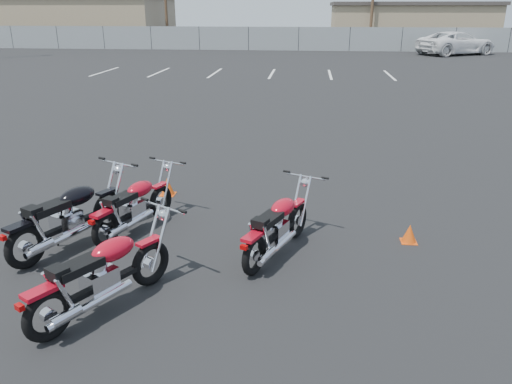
# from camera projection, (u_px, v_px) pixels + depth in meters

# --- Properties ---
(ground) EXTENTS (120.00, 120.00, 0.00)m
(ground) POSITION_uv_depth(u_px,v_px,m) (238.00, 249.00, 7.13)
(ground) COLOR black
(ground) RESTS_ON ground
(motorcycle_front_red) EXTENTS (1.03, 1.83, 0.91)m
(motorcycle_front_red) POSITION_uv_depth(u_px,v_px,m) (134.00, 206.00, 7.55)
(motorcycle_front_red) COLOR black
(motorcycle_front_red) RESTS_ON ground
(motorcycle_second_black) EXTENTS (1.29, 2.05, 1.04)m
(motorcycle_second_black) POSITION_uv_depth(u_px,v_px,m) (69.00, 217.00, 7.02)
(motorcycle_second_black) COLOR black
(motorcycle_second_black) RESTS_ON ground
(motorcycle_third_red) EXTENTS (1.38, 1.91, 0.99)m
(motorcycle_third_red) POSITION_uv_depth(u_px,v_px,m) (103.00, 275.00, 5.54)
(motorcycle_third_red) COLOR black
(motorcycle_third_red) RESTS_ON ground
(motorcycle_rear_red) EXTENTS (1.11, 1.84, 0.92)m
(motorcycle_rear_red) POSITION_uv_depth(u_px,v_px,m) (278.00, 227.00, 6.82)
(motorcycle_rear_red) COLOR black
(motorcycle_rear_red) RESTS_ON ground
(training_cone_near) EXTENTS (0.23, 0.23, 0.27)m
(training_cone_near) POSITION_uv_depth(u_px,v_px,m) (409.00, 233.00, 7.28)
(training_cone_near) COLOR #E24B0B
(training_cone_near) RESTS_ON ground
(training_cone_extra) EXTENTS (0.27, 0.27, 0.32)m
(training_cone_extra) POSITION_uv_depth(u_px,v_px,m) (167.00, 186.00, 9.13)
(training_cone_extra) COLOR #E24B0B
(training_cone_extra) RESTS_ON ground
(chainlink_fence) EXTENTS (80.06, 0.06, 1.80)m
(chainlink_fence) POSITION_uv_depth(u_px,v_px,m) (299.00, 39.00, 39.45)
(chainlink_fence) COLOR gray
(chainlink_fence) RESTS_ON ground
(tan_building_west) EXTENTS (18.40, 10.40, 4.30)m
(tan_building_west) POSITION_uv_depth(u_px,v_px,m) (70.00, 19.00, 47.68)
(tan_building_west) COLOR #968261
(tan_building_west) RESTS_ON ground
(tan_building_east) EXTENTS (14.40, 9.40, 3.70)m
(tan_building_east) POSITION_uv_depth(u_px,v_px,m) (408.00, 23.00, 46.53)
(tan_building_east) COLOR #968261
(tan_building_east) RESTS_ON ground
(parking_line_stripes) EXTENTS (15.12, 4.00, 0.01)m
(parking_line_stripes) POSITION_uv_depth(u_px,v_px,m) (243.00, 73.00, 26.02)
(parking_line_stripes) COLOR silver
(parking_line_stripes) RESTS_ON ground
(white_van) EXTENTS (5.65, 7.18, 2.56)m
(white_van) POSITION_uv_depth(u_px,v_px,m) (457.00, 36.00, 35.86)
(white_van) COLOR white
(white_van) RESTS_ON ground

